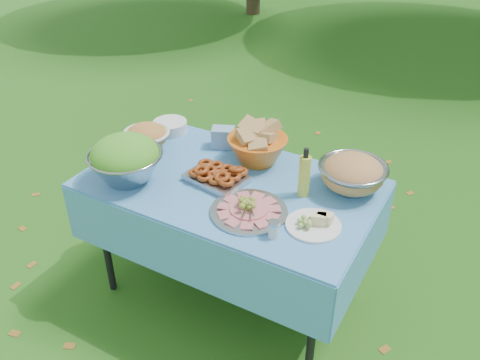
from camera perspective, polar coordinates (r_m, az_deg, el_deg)
name	(u,v)px	position (r m, az deg, el deg)	size (l,w,h in m)	color
ground	(231,291)	(3.05, -1.01, -12.34)	(80.00, 80.00, 0.00)	#133D0B
picnic_table	(230,241)	(2.80, -1.08, -6.83)	(1.46, 0.86, 0.76)	#7FCCF5
salad_bowl	(125,159)	(2.59, -12.76, 2.31)	(0.37, 0.37, 0.25)	#979CA0
pasta_bowl_white	(146,136)	(2.90, -10.46, 4.88)	(0.26, 0.26, 0.14)	silver
plate_stack	(170,126)	(3.07, -7.85, 5.99)	(0.20, 0.20, 0.07)	silver
wipes_box	(223,137)	(2.87, -1.90, 4.81)	(0.12, 0.09, 0.11)	#7CA1C7
sanitizer_bottle	(247,132)	(2.87, 0.74, 5.37)	(0.06, 0.06, 0.16)	pink
bread_bowl	(258,143)	(2.70, 1.98, 4.12)	(0.32, 0.32, 0.22)	#CC5F15
pasta_bowl_steel	(353,173)	(2.54, 12.52, 0.77)	(0.34, 0.34, 0.18)	#979CA0
fried_tray	(216,175)	(2.57, -2.69, 0.51)	(0.29, 0.21, 0.07)	#A5A4A9
charcuterie_platter	(249,205)	(2.34, 1.01, -2.85)	(0.36, 0.36, 0.08)	#AEB1B5
oil_bottle	(305,172)	(2.43, 7.26, 0.86)	(0.06, 0.06, 0.26)	#BAC63B
cheese_plate	(314,220)	(2.28, 8.28, -4.49)	(0.25, 0.25, 0.07)	silver
shaker	(274,229)	(2.20, 3.80, -5.53)	(0.05, 0.05, 0.08)	silver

